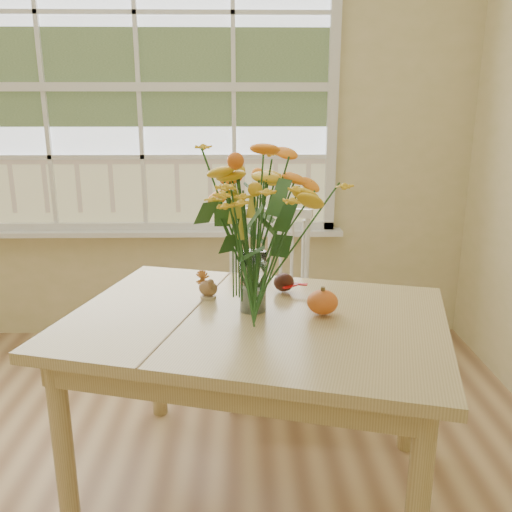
{
  "coord_description": "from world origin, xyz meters",
  "views": [
    {
      "loc": [
        0.61,
        -1.08,
        1.46
      ],
      "look_at": [
        0.65,
        0.77,
        0.94
      ],
      "focal_mm": 38.0,
      "sensor_mm": 36.0,
      "label": 1
    }
  ],
  "objects": [
    {
      "name": "wall_back",
      "position": [
        0.0,
        2.25,
        1.35
      ],
      "size": [
        4.0,
        0.02,
        2.7
      ],
      "primitive_type": "cube",
      "color": "beige",
      "rests_on": "floor"
    },
    {
      "name": "window",
      "position": [
        0.0,
        2.21,
        1.53
      ],
      "size": [
        2.42,
        0.12,
        1.74
      ],
      "color": "silver",
      "rests_on": "wall_back"
    },
    {
      "name": "dining_table",
      "position": [
        0.65,
        0.75,
        0.63
      ],
      "size": [
        1.54,
        1.27,
        0.72
      ],
      "rotation": [
        0.0,
        0.0,
        -0.26
      ],
      "color": "tan",
      "rests_on": "floor"
    },
    {
      "name": "windsor_chair",
      "position": [
        0.73,
        1.54,
        0.52
      ],
      "size": [
        0.44,
        0.43,
        0.92
      ],
      "rotation": [
        0.0,
        0.0,
        -0.04
      ],
      "color": "white",
      "rests_on": "floor"
    },
    {
      "name": "flower_vase",
      "position": [
        0.64,
        0.81,
        1.05
      ],
      "size": [
        0.47,
        0.47,
        0.55
      ],
      "color": "white",
      "rests_on": "dining_table"
    },
    {
      "name": "pumpkin",
      "position": [
        0.89,
        0.76,
        0.76
      ],
      "size": [
        0.11,
        0.11,
        0.09
      ],
      "primitive_type": "ellipsoid",
      "color": "#E0521A",
      "rests_on": "dining_table"
    },
    {
      "name": "turkey_figurine",
      "position": [
        0.46,
        0.94,
        0.76
      ],
      "size": [
        0.1,
        0.09,
        0.1
      ],
      "rotation": [
        0.0,
        0.0,
        -0.5
      ],
      "color": "#CCB78C",
      "rests_on": "dining_table"
    },
    {
      "name": "dark_gourd",
      "position": [
        0.77,
        1.01,
        0.75
      ],
      "size": [
        0.12,
        0.08,
        0.07
      ],
      "color": "#38160F",
      "rests_on": "dining_table"
    }
  ]
}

